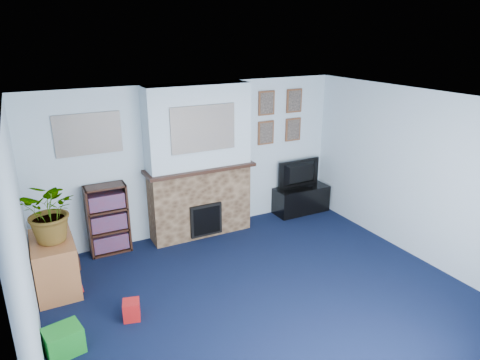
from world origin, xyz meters
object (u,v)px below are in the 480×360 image
bookshelf (108,221)px  sideboard (55,264)px  television (302,174)px  tv_stand (301,200)px

bookshelf → sideboard: bookshelf is taller
bookshelf → sideboard: size_ratio=1.18×
television → sideboard: 4.25m
bookshelf → tv_stand: bearing=-1.3°
tv_stand → sideboard: sideboard is taller
sideboard → tv_stand: bearing=8.1°
bookshelf → sideboard: bearing=-140.2°
television → bookshelf: bearing=-1.7°
television → bookshelf: (-3.39, 0.06, -0.21)m
tv_stand → television: television is taller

